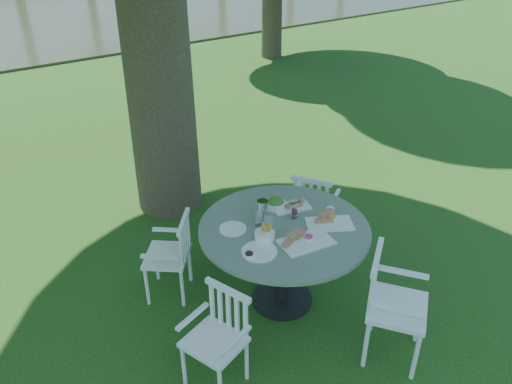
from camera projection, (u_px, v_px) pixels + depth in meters
ground at (268, 273)px, 5.04m from camera, size 140.00×140.00×0.00m
table at (284, 241)px, 4.35m from camera, size 1.48×1.48×0.83m
chair_ne at (312, 204)px, 5.24m from camera, size 0.56×0.57×0.85m
chair_nw at (175, 251)px, 4.55m from camera, size 0.57×0.57×0.83m
chair_sw at (221, 330)px, 3.72m from camera, size 0.49×0.51×0.81m
chair_se at (386, 298)px, 3.89m from camera, size 0.65×0.64×0.95m
tableware at (281, 223)px, 4.26m from camera, size 1.10×0.84×0.19m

